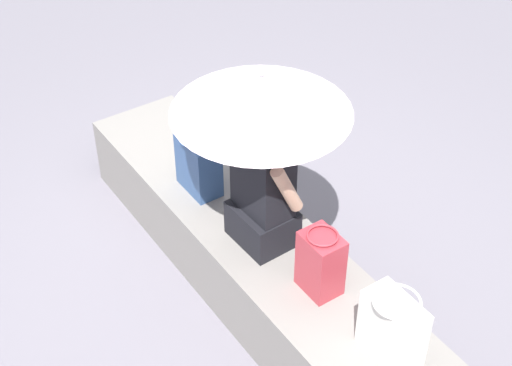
{
  "coord_description": "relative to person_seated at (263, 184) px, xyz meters",
  "views": [
    {
      "loc": [
        -2.71,
        1.79,
        3.41
      ],
      "look_at": [
        -0.06,
        -0.0,
        0.82
      ],
      "focal_mm": 54.27,
      "sensor_mm": 36.0,
      "label": 1
    }
  ],
  "objects": [
    {
      "name": "shoulder_bag_spare",
      "position": [
        -1.0,
        -0.04,
        -0.21
      ],
      "size": [
        0.31,
        0.23,
        0.37
      ],
      "color": "silver",
      "rests_on": "stone_bench"
    },
    {
      "name": "parasol",
      "position": [
        0.06,
        -0.03,
        0.51
      ],
      "size": [
        0.92,
        0.92,
        1.03
      ],
      "color": "#B7B7BC",
      "rests_on": "stone_bench"
    },
    {
      "name": "tote_bag_canvas",
      "position": [
        -0.47,
        -0.03,
        -0.21
      ],
      "size": [
        0.21,
        0.16,
        0.37
      ],
      "color": "#B2333D",
      "rests_on": "stone_bench"
    },
    {
      "name": "stone_bench",
      "position": [
        0.13,
        0.0,
        -0.62
      ],
      "size": [
        2.88,
        0.61,
        0.47
      ],
      "primitive_type": "cube",
      "color": "gray",
      "rests_on": "ground"
    },
    {
      "name": "person_seated",
      "position": [
        0.0,
        0.0,
        0.0
      ],
      "size": [
        0.48,
        0.29,
        0.9
      ],
      "color": "black",
      "rests_on": "stone_bench"
    },
    {
      "name": "handbag_black",
      "position": [
        0.57,
        0.06,
        -0.21
      ],
      "size": [
        0.28,
        0.21,
        0.37
      ],
      "color": "#335184",
      "rests_on": "stone_bench"
    },
    {
      "name": "ground_plane",
      "position": [
        0.13,
        0.0,
        -0.86
      ],
      "size": [
        14.0,
        14.0,
        0.0
      ],
      "primitive_type": "plane",
      "color": "slate"
    }
  ]
}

